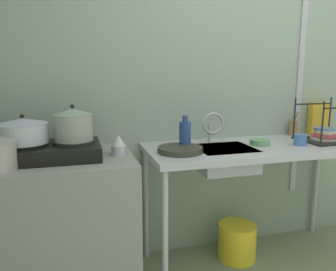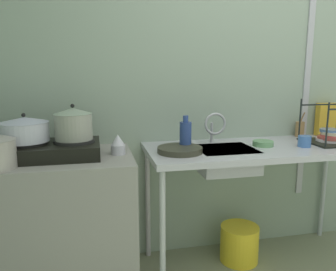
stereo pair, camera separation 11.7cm
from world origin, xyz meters
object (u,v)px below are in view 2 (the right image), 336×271
stove (51,149)px  small_bowl_on_drainboard (263,143)px  frying_pan (180,150)px  dish_rack (331,136)px  cup_by_rack (304,141)px  utensil_jar (300,129)px  pot_on_right_burner (73,124)px  percolator (118,145)px  faucet (215,125)px  pot_on_left_burner (25,129)px  sink_basin (225,159)px  bucket_on_floor (239,243)px  cereal_box (327,119)px  bottle_by_sink (185,135)px

stove → small_bowl_on_drainboard: stove is taller
small_bowl_on_drainboard → frying_pan: bearing=-174.3°
dish_rack → cup_by_rack: bearing=-164.9°
small_bowl_on_drainboard → utensil_jar: (0.45, 0.25, 0.04)m
pot_on_right_burner → percolator: (0.26, -0.02, -0.14)m
dish_rack → utensil_jar: (-0.08, 0.27, 0.01)m
faucet → frying_pan: size_ratio=0.79×
frying_pan → small_bowl_on_drainboard: size_ratio=2.04×
pot_on_left_burner → utensil_jar: (1.99, 0.26, -0.11)m
sink_basin → dish_rack: bearing=0.5°
percolator → cup_by_rack: size_ratio=1.45×
frying_pan → utensil_jar: 1.11m
dish_rack → bucket_on_floor: 1.03m
percolator → sink_basin: size_ratio=0.33×
small_bowl_on_drainboard → bucket_on_floor: small_bowl_on_drainboard is taller
stove → percolator: 0.40m
pot_on_right_burner → cup_by_rack: size_ratio=2.61×
pot_on_right_burner → faucet: (0.95, 0.13, -0.06)m
sink_basin → cup_by_rack: 0.56m
cereal_box → faucet: bearing=-167.2°
bottle_by_sink → cereal_box: cereal_box is taller
cup_by_rack → bucket_on_floor: (-0.38, 0.14, -0.79)m
faucet → cup_by_rack: bearing=-19.9°
cereal_box → bucket_on_floor: cereal_box is taller
bucket_on_floor → bottle_by_sink: bearing=-175.4°
cup_by_rack → bottle_by_sink: (-0.82, 0.10, 0.06)m
cup_by_rack → small_bowl_on_drainboard: (-0.26, 0.08, -0.02)m
frying_pan → bucket_on_floor: bearing=13.2°
frying_pan → bottle_by_sink: bearing=54.2°
stove → pot_on_left_burner: (-0.14, -0.00, 0.13)m
faucet → pot_on_right_burner: bearing=-172.1°
bottle_by_sink → bucket_on_floor: size_ratio=0.80×
faucet → bucket_on_floor: bearing=-20.2°
stove → utensil_jar: bearing=8.0°
faucet → bottle_by_sink: faucet is taller
small_bowl_on_drainboard → cereal_box: bearing=20.2°
percolator → utensil_jar: bearing=10.9°
pot_on_right_burner → dish_rack: bearing=-0.2°
frying_pan → pot_on_right_burner: bearing=175.3°
pot_on_left_burner → frying_pan: bearing=-3.3°
percolator → bottle_by_sink: bearing=5.8°
stove → sink_basin: size_ratio=1.50×
cereal_box → bucket_on_floor: size_ratio=0.92×
cup_by_rack → pot_on_left_burner: bearing=177.5°
faucet → utensil_jar: size_ratio=1.16×
stove → percolator: (0.40, -0.02, 0.01)m
pot_on_left_burner → frying_pan: 0.94m
cup_by_rack → bottle_by_sink: bottle_by_sink is taller
faucet → dish_rack: dish_rack is taller
dish_rack → bottle_by_sink: 1.08m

